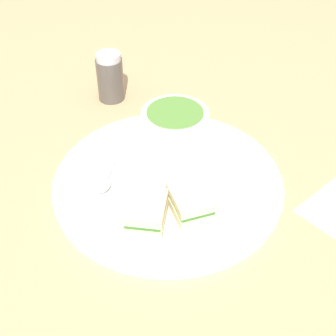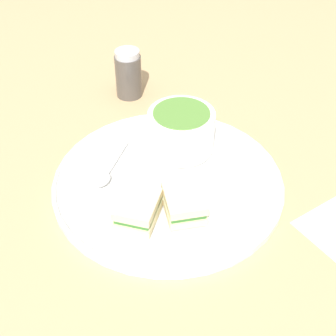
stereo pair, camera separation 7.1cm
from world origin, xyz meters
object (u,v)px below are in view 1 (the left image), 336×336
object	(u,v)px
sandwich_half_far	(191,202)
salt_shaker	(110,77)
sandwich_half_near	(146,212)
spoon	(104,181)
soup_bowl	(175,129)

from	to	relation	value
sandwich_half_far	salt_shaker	world-z (taller)	salt_shaker
sandwich_half_near	sandwich_half_far	world-z (taller)	same
sandwich_half_far	salt_shaker	distance (m)	0.35
sandwich_half_far	spoon	bearing A→B (deg)	8.16
sandwich_half_near	salt_shaker	bearing A→B (deg)	-45.00
sandwich_half_near	sandwich_half_far	xyz separation A→B (m)	(-0.04, -0.05, 0.00)
sandwich_half_near	sandwich_half_far	distance (m)	0.07
soup_bowl	sandwich_half_far	xyz separation A→B (m)	(-0.10, 0.11, -0.02)
soup_bowl	sandwich_half_far	distance (m)	0.15
soup_bowl	sandwich_half_near	bearing A→B (deg)	107.81
soup_bowl	sandwich_half_far	world-z (taller)	soup_bowl
sandwich_half_near	soup_bowl	bearing A→B (deg)	-72.19
soup_bowl	spoon	world-z (taller)	soup_bowl
salt_shaker	sandwich_half_near	bearing A→B (deg)	135.00
soup_bowl	salt_shaker	world-z (taller)	salt_shaker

